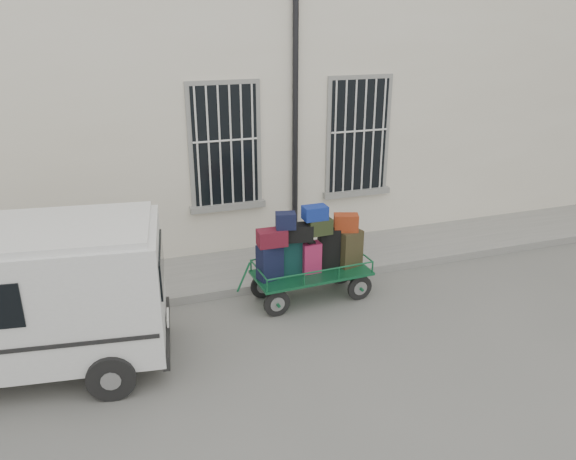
{
  "coord_description": "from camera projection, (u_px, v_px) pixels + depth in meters",
  "views": [
    {
      "loc": [
        -2.63,
        -7.01,
        4.54
      ],
      "look_at": [
        0.14,
        1.0,
        1.25
      ],
      "focal_mm": 35.0,
      "sensor_mm": 36.0,
      "label": 1
    }
  ],
  "objects": [
    {
      "name": "building",
      "position": [
        215.0,
        87.0,
        12.38
      ],
      "size": [
        24.0,
        5.15,
        6.0
      ],
      "color": "beige",
      "rests_on": "ground"
    },
    {
      "name": "sidewalk",
      "position": [
        260.0,
        267.0,
        10.53
      ],
      "size": [
        24.0,
        1.7,
        0.15
      ],
      "primitive_type": "cube",
      "color": "gray",
      "rests_on": "ground"
    },
    {
      "name": "ground",
      "position": [
        300.0,
        329.0,
        8.62
      ],
      "size": [
        80.0,
        80.0,
        0.0
      ],
      "primitive_type": "plane",
      "color": "slate",
      "rests_on": "ground"
    },
    {
      "name": "luggage_cart",
      "position": [
        310.0,
        253.0,
        9.24
      ],
      "size": [
        2.29,
        0.96,
        1.66
      ],
      "rotation": [
        0.0,
        0.0,
        0.05
      ],
      "color": "black",
      "rests_on": "ground"
    },
    {
      "name": "van",
      "position": [
        4.0,
        294.0,
        7.19
      ],
      "size": [
        4.25,
        2.27,
        2.05
      ],
      "rotation": [
        0.0,
        0.0,
        -0.13
      ],
      "color": "silver",
      "rests_on": "ground"
    }
  ]
}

